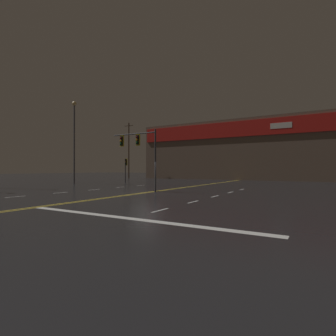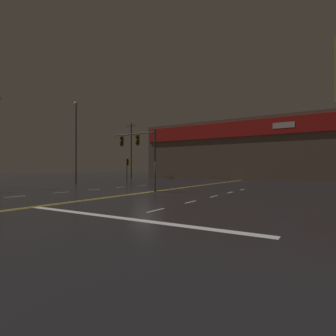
{
  "view_description": "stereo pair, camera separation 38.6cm",
  "coord_description": "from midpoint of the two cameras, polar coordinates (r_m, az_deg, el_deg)",
  "views": [
    {
      "loc": [
        12.19,
        -17.36,
        1.88
      ],
      "look_at": [
        0.0,
        3.5,
        2.0
      ],
      "focal_mm": 28.0,
      "sensor_mm": 36.0,
      "label": 1
    },
    {
      "loc": [
        12.52,
        -17.16,
        1.88
      ],
      "look_at": [
        0.0,
        3.5,
        2.0
      ],
      "focal_mm": 28.0,
      "sensor_mm": 36.0,
      "label": 2
    }
  ],
  "objects": [
    {
      "name": "streetlight_far_right",
      "position": [
        36.75,
        -20.02,
        7.36
      ],
      "size": [
        0.56,
        0.56,
        10.78
      ],
      "color": "#59595E",
      "rests_on": "ground"
    },
    {
      "name": "building_backdrop",
      "position": [
        51.38,
        16.35,
        3.61
      ],
      "size": [
        38.72,
        10.23,
        10.68
      ],
      "color": "brown",
      "rests_on": "ground"
    },
    {
      "name": "traffic_signal_corner_northwest",
      "position": [
        38.11,
        -9.47,
        0.68
      ],
      "size": [
        0.42,
        0.36,
        3.43
      ],
      "color": "#38383D",
      "rests_on": "ground"
    },
    {
      "name": "ground_plane",
      "position": [
        21.31,
        -5.29,
        -5.35
      ],
      "size": [
        200.0,
        200.0,
        0.0
      ],
      "primitive_type": "plane",
      "color": "black"
    },
    {
      "name": "road_markings",
      "position": [
        18.9,
        -5.8,
        -5.98
      ],
      "size": [
        17.31,
        60.0,
        0.01
      ],
      "color": "gold",
      "rests_on": "ground"
    },
    {
      "name": "utility_pole_row",
      "position": [
        45.24,
        11.91,
        4.32
      ],
      "size": [
        47.4,
        0.26,
        11.55
      ],
      "color": "#4C3828",
      "rests_on": "ground"
    },
    {
      "name": "traffic_signal_median",
      "position": [
        22.94,
        -7.21,
        4.97
      ],
      "size": [
        4.56,
        0.36,
        5.22
      ],
      "color": "#38383D",
      "rests_on": "ground"
    }
  ]
}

